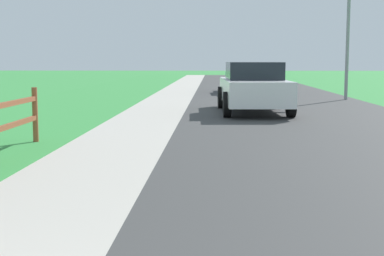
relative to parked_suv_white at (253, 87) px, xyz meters
name	(u,v)px	position (x,y,z in m)	size (l,w,h in m)	color
ground_plane	(194,95)	(-2.18, 8.51, -0.80)	(120.00, 120.00, 0.00)	#378F41
road_asphalt	(264,93)	(1.32, 10.51, -0.79)	(7.00, 66.00, 0.01)	#3B3B3B
curb_concrete	(137,93)	(-5.18, 10.51, -0.79)	(6.00, 66.00, 0.01)	#B6AFA4
grass_verge	(107,92)	(-6.68, 10.51, -0.79)	(5.00, 66.00, 0.00)	#378F41
parked_suv_white	(253,87)	(0.00, 0.00, 0.00)	(2.23, 5.04, 1.59)	white
parked_car_blue	(247,78)	(0.45, 10.72, -0.04)	(2.28, 4.98, 1.44)	navy
street_lamp	(351,9)	(4.41, 5.83, 2.93)	(1.17, 0.20, 6.26)	gray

